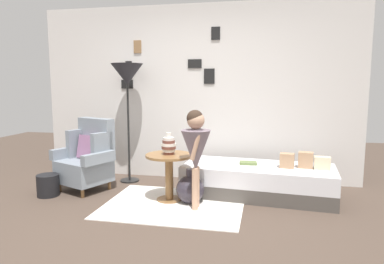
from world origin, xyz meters
name	(u,v)px	position (x,y,z in m)	size (l,w,h in m)	color
ground_plane	(158,227)	(0.00, 0.00, 0.00)	(12.00, 12.00, 0.00)	#4C3D33
gallery_wall	(196,93)	(0.00, 1.95, 1.30)	(4.80, 0.12, 2.60)	silver
rug	(174,205)	(-0.01, 0.66, 0.01)	(1.64, 1.30, 0.01)	silver
armchair	(88,158)	(-1.33, 1.05, 0.44)	(0.89, 0.79, 0.97)	olive
daybed	(258,181)	(0.96, 1.23, 0.20)	(1.96, 0.97, 0.40)	#4C4742
pillow_head	(322,163)	(1.73, 1.19, 0.48)	(0.19, 0.12, 0.16)	beige
pillow_mid	(306,160)	(1.54, 1.23, 0.50)	(0.18, 0.12, 0.20)	tan
pillow_back	(287,161)	(1.31, 1.18, 0.49)	(0.17, 0.12, 0.18)	tan
side_table	(169,168)	(-0.11, 0.81, 0.42)	(0.58, 0.58, 0.58)	olive
vase_striped	(169,145)	(-0.11, 0.81, 0.70)	(0.18, 0.18, 0.27)	brown
floor_lamp	(127,78)	(-0.93, 1.54, 1.53)	(0.46, 0.46, 1.73)	black
person_child	(196,146)	(0.27, 0.58, 0.74)	(0.34, 0.34, 1.15)	tan
book_on_daybed	(248,163)	(0.83, 1.29, 0.42)	(0.22, 0.16, 0.03)	olive
demijohn_near	(190,189)	(0.17, 0.77, 0.18)	(0.34, 0.34, 0.43)	#332D38
magazine_basket	(48,185)	(-1.70, 0.67, 0.14)	(0.28, 0.28, 0.28)	black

